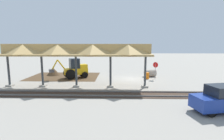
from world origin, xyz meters
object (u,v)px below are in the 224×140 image
stop_sign (155,67)px  concrete_pipe (150,73)px  backhoe (75,69)px  traffic_barrel (147,76)px  distant_parked_car (222,99)px

stop_sign → concrete_pipe: stop_sign is taller
backhoe → traffic_barrel: 10.28m
concrete_pipe → backhoe: bearing=6.7°
backhoe → traffic_barrel: (-10.24, 0.40, -0.81)m
concrete_pipe → traffic_barrel: concrete_pipe is taller
concrete_pipe → distant_parked_car: 13.64m
traffic_barrel → distant_parked_car: bearing=106.5°
backhoe → stop_sign: bearing=178.2°
concrete_pipe → traffic_barrel: size_ratio=1.97×
distant_parked_car → traffic_barrel: 12.17m
backhoe → distant_parked_car: 18.25m
stop_sign → traffic_barrel: bearing=2.3°
stop_sign → traffic_barrel: (1.12, 0.04, -1.26)m
stop_sign → distant_parked_car: 11.95m
concrete_pipe → distant_parked_car: (-2.73, 13.36, 0.44)m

